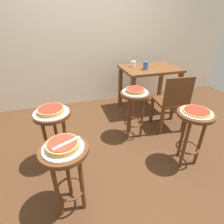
# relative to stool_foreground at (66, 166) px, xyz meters

# --- Properties ---
(ground_plane) EXTENTS (6.00, 6.00, 0.00)m
(ground_plane) POSITION_rel_stool_foreground_xyz_m (0.54, 0.58, -0.49)
(ground_plane) COLOR #4C2D19
(back_wall) EXTENTS (6.00, 0.10, 3.00)m
(back_wall) POSITION_rel_stool_foreground_xyz_m (0.54, 2.23, 1.01)
(back_wall) COLOR silver
(back_wall) RESTS_ON ground_plane
(stool_foreground) EXTENTS (0.38, 0.38, 0.67)m
(stool_foreground) POSITION_rel_stool_foreground_xyz_m (0.00, 0.00, 0.00)
(stool_foreground) COLOR #5B3319
(stool_foreground) RESTS_ON ground_plane
(serving_plate_foreground) EXTENTS (0.31, 0.31, 0.01)m
(serving_plate_foreground) POSITION_rel_stool_foreground_xyz_m (0.00, 0.00, 0.18)
(serving_plate_foreground) COLOR white
(serving_plate_foreground) RESTS_ON stool_foreground
(pizza_foreground) EXTENTS (0.25, 0.25, 0.05)m
(pizza_foreground) POSITION_rel_stool_foreground_xyz_m (0.00, 0.00, 0.21)
(pizza_foreground) COLOR tan
(pizza_foreground) RESTS_ON serving_plate_foreground
(stool_middle) EXTENTS (0.38, 0.38, 0.67)m
(stool_middle) POSITION_rel_stool_foreground_xyz_m (1.33, 0.17, 0.00)
(stool_middle) COLOR #5B3319
(stool_middle) RESTS_ON ground_plane
(serving_plate_middle) EXTENTS (0.32, 0.32, 0.01)m
(serving_plate_middle) POSITION_rel_stool_foreground_xyz_m (1.33, 0.17, 0.18)
(serving_plate_middle) COLOR silver
(serving_plate_middle) RESTS_ON stool_middle
(pizza_middle) EXTENTS (0.28, 0.28, 0.02)m
(pizza_middle) POSITION_rel_stool_foreground_xyz_m (1.33, 0.17, 0.20)
(pizza_middle) COLOR tan
(pizza_middle) RESTS_ON serving_plate_middle
(stool_leftside) EXTENTS (0.38, 0.38, 0.67)m
(stool_leftside) POSITION_rel_stool_foreground_xyz_m (-0.08, 0.60, 0.00)
(stool_leftside) COLOR #5B3319
(stool_leftside) RESTS_ON ground_plane
(serving_plate_leftside) EXTENTS (0.36, 0.36, 0.01)m
(serving_plate_leftside) POSITION_rel_stool_foreground_xyz_m (-0.08, 0.60, 0.18)
(serving_plate_leftside) COLOR white
(serving_plate_leftside) RESTS_ON stool_leftside
(pizza_leftside) EXTENTS (0.27, 0.27, 0.05)m
(pizza_leftside) POSITION_rel_stool_foreground_xyz_m (-0.08, 0.60, 0.21)
(pizza_leftside) COLOR tan
(pizza_leftside) RESTS_ON serving_plate_leftside
(stool_rear) EXTENTS (0.38, 0.38, 0.67)m
(stool_rear) POSITION_rel_stool_foreground_xyz_m (0.95, 0.84, 0.00)
(stool_rear) COLOR #5B3319
(stool_rear) RESTS_ON ground_plane
(serving_plate_rear) EXTENTS (0.33, 0.33, 0.01)m
(serving_plate_rear) POSITION_rel_stool_foreground_xyz_m (0.95, 0.84, 0.18)
(serving_plate_rear) COLOR silver
(serving_plate_rear) RESTS_ON stool_rear
(pizza_rear) EXTENTS (0.25, 0.25, 0.05)m
(pizza_rear) POSITION_rel_stool_foreground_xyz_m (0.95, 0.84, 0.21)
(pizza_rear) COLOR #B78442
(pizza_rear) RESTS_ON serving_plate_rear
(dining_table) EXTENTS (0.94, 0.67, 0.77)m
(dining_table) POSITION_rel_stool_foreground_xyz_m (1.52, 1.55, 0.14)
(dining_table) COLOR brown
(dining_table) RESTS_ON ground_plane
(cup_near_edge) EXTENTS (0.08, 0.08, 0.12)m
(cup_near_edge) POSITION_rel_stool_foreground_xyz_m (1.39, 1.46, 0.34)
(cup_near_edge) COLOR #3360B2
(cup_near_edge) RESTS_ON dining_table
(cup_far_edge) EXTENTS (0.08, 0.08, 0.10)m
(cup_far_edge) POSITION_rel_stool_foreground_xyz_m (1.26, 1.66, 0.33)
(cup_far_edge) COLOR silver
(cup_far_edge) RESTS_ON dining_table
(wooden_chair) EXTENTS (0.44, 0.44, 0.85)m
(wooden_chair) POSITION_rel_stool_foreground_xyz_m (1.54, 0.85, -0.03)
(wooden_chair) COLOR #5B3319
(wooden_chair) RESTS_ON ground_plane
(pizza_server_knife) EXTENTS (0.21, 0.12, 0.01)m
(pizza_server_knife) POSITION_rel_stool_foreground_xyz_m (0.03, -0.02, 0.24)
(pizza_server_knife) COLOR silver
(pizza_server_knife) RESTS_ON pizza_foreground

